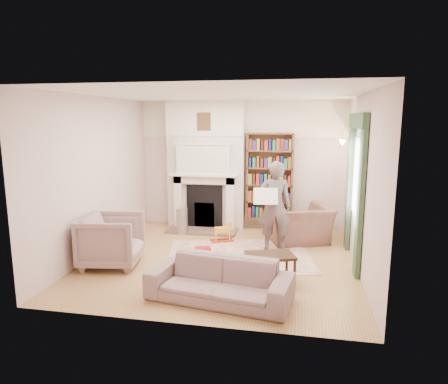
% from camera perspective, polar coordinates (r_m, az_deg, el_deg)
% --- Properties ---
extents(floor, '(4.50, 4.50, 0.00)m').
position_cam_1_polar(floor, '(7.02, -0.39, -9.64)').
color(floor, olive).
rests_on(floor, ground).
extents(ceiling, '(4.50, 4.50, 0.00)m').
position_cam_1_polar(ceiling, '(6.61, -0.42, 13.82)').
color(ceiling, white).
rests_on(ceiling, wall_back).
extents(wall_back, '(4.50, 0.00, 4.50)m').
position_cam_1_polar(wall_back, '(8.87, 2.45, 3.88)').
color(wall_back, beige).
rests_on(wall_back, floor).
extents(wall_front, '(4.50, 0.00, 4.50)m').
position_cam_1_polar(wall_front, '(4.52, -6.00, -2.49)').
color(wall_front, beige).
rests_on(wall_front, floor).
extents(wall_left, '(0.00, 4.50, 4.50)m').
position_cam_1_polar(wall_left, '(7.44, -17.67, 2.14)').
color(wall_left, beige).
rests_on(wall_left, floor).
extents(wall_right, '(0.00, 4.50, 4.50)m').
position_cam_1_polar(wall_right, '(6.61, 19.08, 1.08)').
color(wall_right, beige).
rests_on(wall_right, floor).
extents(fireplace, '(1.70, 0.58, 2.80)m').
position_cam_1_polar(fireplace, '(8.82, -2.58, 3.75)').
color(fireplace, beige).
rests_on(fireplace, floor).
extents(bookcase, '(1.00, 0.24, 1.85)m').
position_cam_1_polar(bookcase, '(8.70, 6.55, 2.20)').
color(bookcase, brown).
rests_on(bookcase, floor).
extents(window, '(0.02, 0.90, 1.30)m').
position_cam_1_polar(window, '(7.00, 18.54, 2.01)').
color(window, silver).
rests_on(window, wall_right).
extents(curtain_left, '(0.07, 0.32, 2.40)m').
position_cam_1_polar(curtain_left, '(6.35, 18.90, -1.11)').
color(curtain_left, '#294029').
rests_on(curtain_left, floor).
extents(curtain_right, '(0.07, 0.32, 2.40)m').
position_cam_1_polar(curtain_right, '(7.72, 17.51, 0.93)').
color(curtain_right, '#294029').
rests_on(curtain_right, floor).
extents(pelmet, '(0.09, 1.70, 0.24)m').
position_cam_1_polar(pelmet, '(6.93, 18.61, 9.66)').
color(pelmet, '#294029').
rests_on(pelmet, wall_right).
extents(wall_sconce, '(0.20, 0.24, 0.24)m').
position_cam_1_polar(wall_sconce, '(8.02, 16.25, 6.37)').
color(wall_sconce, gold).
rests_on(wall_sconce, wall_right).
extents(rug, '(2.85, 2.42, 0.01)m').
position_cam_1_polar(rug, '(7.20, 2.08, -9.07)').
color(rug, beige).
rests_on(rug, floor).
extents(armchair_reading, '(1.41, 1.33, 0.74)m').
position_cam_1_polar(armchair_reading, '(8.03, 10.67, -4.48)').
color(armchair_reading, '#51332B').
rests_on(armchair_reading, floor).
extents(armchair_left, '(1.08, 1.06, 0.86)m').
position_cam_1_polar(armchair_left, '(6.90, -15.74, -6.64)').
color(armchair_left, '#A39487').
rests_on(armchair_left, floor).
extents(sofa, '(2.01, 1.04, 0.56)m').
position_cam_1_polar(sofa, '(5.46, -0.67, -12.51)').
color(sofa, gray).
rests_on(sofa, floor).
extents(man_reading, '(0.66, 0.49, 1.67)m').
position_cam_1_polar(man_reading, '(7.35, 7.24, -2.05)').
color(man_reading, '#504440').
rests_on(man_reading, floor).
extents(newspaper, '(0.44, 0.19, 0.29)m').
position_cam_1_polar(newspaper, '(7.12, 5.97, -0.60)').
color(newspaper, white).
rests_on(newspaper, man_reading).
extents(coffee_table, '(0.81, 0.65, 0.45)m').
position_cam_1_polar(coffee_table, '(6.03, 6.53, -10.85)').
color(coffee_table, '#372513').
rests_on(coffee_table, floor).
extents(paraffin_heater, '(0.26, 0.26, 0.55)m').
position_cam_1_polar(paraffin_heater, '(8.51, -6.00, -4.16)').
color(paraffin_heater, '#9D9EA4').
rests_on(paraffin_heater, floor).
extents(rocking_horse, '(0.49, 0.36, 0.40)m').
position_cam_1_polar(rocking_horse, '(7.93, -0.30, -5.74)').
color(rocking_horse, yellow).
rests_on(rocking_horse, rug).
extents(board_game, '(0.41, 0.41, 0.03)m').
position_cam_1_polar(board_game, '(6.94, -6.45, -9.72)').
color(board_game, '#E5D151').
rests_on(board_game, rug).
extents(game_box_lid, '(0.33, 0.28, 0.05)m').
position_cam_1_polar(game_box_lid, '(7.46, -3.05, -8.12)').
color(game_box_lid, '#A7131B').
rests_on(game_box_lid, rug).
extents(comic_annuals, '(0.73, 0.65, 0.02)m').
position_cam_1_polar(comic_annuals, '(6.62, 0.36, -10.72)').
color(comic_annuals, red).
rests_on(comic_annuals, rug).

